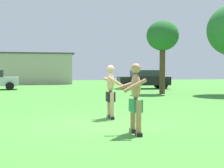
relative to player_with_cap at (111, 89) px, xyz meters
The scene contains 7 objects.
ground_plane 1.47m from the player_with_cap, 117.98° to the right, with size 80.00×80.00×0.00m, color #428433.
player_with_cap is the anchor object (origin of this frame).
player_in_green 2.56m from the player_with_cap, 87.74° to the right, with size 0.61×0.70×1.73m.
frisbee 1.75m from the player_with_cap, 71.34° to the right, with size 0.30×0.30×0.03m, color yellow.
car_black_near_post 16.37m from the player_with_cap, 68.72° to the left, with size 4.39×2.21×1.58m.
outbuilding_behind_lot 27.47m from the player_with_cap, 102.02° to the left, with size 13.16×4.33×3.52m.
tree_left_field 11.40m from the player_with_cap, 60.59° to the left, with size 2.12×2.12×4.85m.
Camera 1 is at (-1.44, -8.78, 1.56)m, focal length 49.53 mm.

